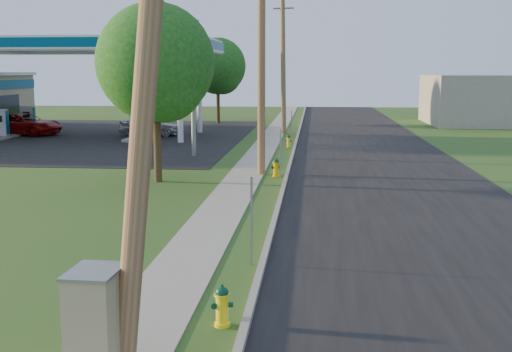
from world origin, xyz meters
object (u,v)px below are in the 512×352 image
(utility_pole_far, at_px, (283,64))
(car_red, at_px, (23,124))
(tree_lot, at_px, (219,68))
(hydrant_far, at_px, (289,141))
(fuel_pump_nw, at_px, (1,128))
(fuel_pump_ne, at_px, (138,129))
(tree_verge, at_px, (158,67))
(utility_pole_mid, at_px, (261,55))
(utility_pole_near, at_px, (149,30))
(hydrant_mid, at_px, (276,168))
(fuel_pump_se, at_px, (154,124))
(hydrant_near, at_px, (222,306))
(fuel_pump_sw, at_px, (28,123))
(utility_cabinet, at_px, (96,323))
(price_pylon, at_px, (192,48))

(utility_pole_far, distance_m, car_red, 18.15)
(tree_lot, distance_m, car_red, 16.70)
(hydrant_far, bearing_deg, fuel_pump_nw, 170.53)
(fuel_pump_ne, distance_m, tree_verge, 16.46)
(utility_pole_mid, bearing_deg, utility_pole_near, -90.00)
(fuel_pump_ne, bearing_deg, hydrant_mid, -54.76)
(fuel_pump_nw, height_order, car_red, fuel_pump_nw)
(utility_pole_near, xyz_separation_m, tree_lot, (-5.74, 44.60, -0.25))
(fuel_pump_se, height_order, hydrant_near, fuel_pump_se)
(fuel_pump_sw, distance_m, utility_cabinet, 39.12)
(utility_pole_near, bearing_deg, price_pylon, 99.42)
(fuel_pump_ne, relative_size, fuel_pump_sw, 1.00)
(utility_pole_mid, bearing_deg, tree_lot, 102.18)
(fuel_pump_sw, bearing_deg, utility_cabinet, -64.10)
(utility_pole_mid, height_order, price_pylon, utility_pole_mid)
(fuel_pump_se, distance_m, hydrant_near, 34.63)
(hydrant_far, bearing_deg, fuel_pump_se, 143.59)
(hydrant_mid, height_order, utility_cabinet, utility_cabinet)
(fuel_pump_sw, bearing_deg, utility_pole_near, -62.91)
(fuel_pump_nw, distance_m, tree_lot, 18.64)
(hydrant_near, bearing_deg, fuel_pump_sw, 119.19)
(fuel_pump_ne, distance_m, tree_lot, 14.48)
(fuel_pump_se, relative_size, tree_lot, 0.45)
(utility_pole_near, distance_m, fuel_pump_ne, 32.51)
(car_red, bearing_deg, utility_cabinet, -142.39)
(utility_pole_far, xyz_separation_m, fuel_pump_nw, (-17.90, -5.00, -4.08))
(tree_lot, bearing_deg, fuel_pump_se, -108.21)
(fuel_pump_sw, xyz_separation_m, tree_verge, (14.11, -19.20, 3.72))
(fuel_pump_nw, height_order, utility_cabinet, fuel_pump_nw)
(fuel_pump_nw, distance_m, fuel_pump_se, 9.85)
(utility_cabinet, distance_m, car_red, 37.47)
(fuel_pump_sw, relative_size, hydrant_far, 4.41)
(fuel_pump_ne, bearing_deg, fuel_pump_se, 90.00)
(fuel_pump_sw, relative_size, fuel_pump_se, 1.00)
(tree_lot, bearing_deg, fuel_pump_ne, -103.07)
(fuel_pump_nw, bearing_deg, tree_verge, -47.13)
(utility_pole_mid, bearing_deg, fuel_pump_sw, 136.48)
(fuel_pump_nw, distance_m, price_pylon, 16.57)
(fuel_pump_sw, distance_m, price_pylon, 18.72)
(fuel_pump_se, bearing_deg, fuel_pump_sw, 180.00)
(utility_pole_mid, bearing_deg, fuel_pump_nw, 144.01)
(utility_pole_far, xyz_separation_m, fuel_pump_ne, (-8.90, -5.00, -4.08))
(hydrant_far, bearing_deg, price_pylon, -136.59)
(tree_verge, bearing_deg, hydrant_near, -72.35)
(utility_pole_mid, relative_size, hydrant_far, 13.51)
(fuel_pump_se, distance_m, hydrant_mid, 19.96)
(utility_pole_near, bearing_deg, car_red, 117.67)
(fuel_pump_sw, distance_m, car_red, 1.69)
(fuel_pump_ne, bearing_deg, fuel_pump_sw, 156.04)
(utility_pole_mid, distance_m, hydrant_mid, 4.65)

